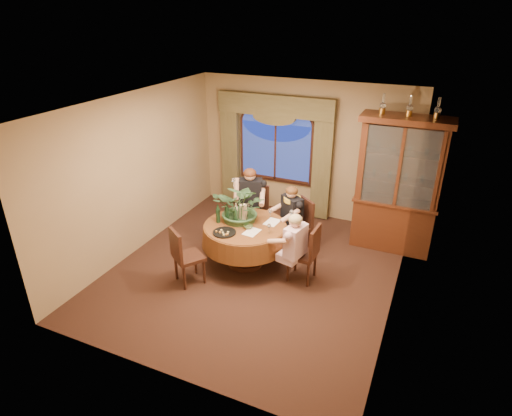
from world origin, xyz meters
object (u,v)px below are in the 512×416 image
at_px(dining_table, 245,244).
at_px(olive_bowl, 248,227).
at_px(oil_lamp_left, 383,104).
at_px(stoneware_vase, 243,213).
at_px(wine_bottle_2, 227,213).
at_px(chair_back_right, 297,226).
at_px(person_scarf, 292,219).
at_px(china_cabinet, 398,186).
at_px(person_pink, 295,250).
at_px(oil_lamp_center, 410,106).
at_px(person_back, 250,203).
at_px(chair_back, 256,213).
at_px(wine_bottle_1, 236,212).
at_px(wine_bottle_0, 218,213).
at_px(wine_bottle_3, 236,216).
at_px(chair_front_left, 189,256).
at_px(chair_right, 302,253).
at_px(centerpiece_plant, 242,188).
at_px(oil_lamp_right, 438,108).

distance_m(dining_table, olive_bowl, 0.42).
height_order(oil_lamp_left, stoneware_vase, oil_lamp_left).
relative_size(stoneware_vase, wine_bottle_2, 0.89).
bearing_deg(chair_back_right, person_scarf, 56.87).
relative_size(china_cabinet, wine_bottle_2, 7.37).
xyz_separation_m(person_pink, person_scarf, (-0.41, 0.99, 0.01)).
distance_m(oil_lamp_center, person_back, 3.24).
bearing_deg(chair_back, person_pink, 121.12).
relative_size(oil_lamp_center, chair_back, 0.35).
relative_size(stoneware_vase, wine_bottle_1, 0.89).
xyz_separation_m(person_pink, wine_bottle_1, (-1.17, 0.30, 0.30)).
height_order(person_pink, wine_bottle_2, person_pink).
distance_m(dining_table, chair_back_right, 1.03).
xyz_separation_m(person_scarf, stoneware_vase, (-0.65, -0.63, 0.27)).
bearing_deg(wine_bottle_2, wine_bottle_0, -146.08).
height_order(stoneware_vase, wine_bottle_3, wine_bottle_3).
relative_size(oil_lamp_left, person_back, 0.24).
bearing_deg(wine_bottle_0, chair_back, 78.69).
bearing_deg(chair_front_left, wine_bottle_2, 107.77).
bearing_deg(oil_lamp_left, chair_front_left, -133.80).
bearing_deg(wine_bottle_0, dining_table, 11.67).
bearing_deg(chair_front_left, chair_right, 61.44).
bearing_deg(centerpiece_plant, person_pink, -19.00).
height_order(chair_back, wine_bottle_1, wine_bottle_1).
relative_size(oil_lamp_right, chair_front_left, 0.35).
xyz_separation_m(oil_lamp_left, person_back, (-2.11, -0.67, -1.90)).
relative_size(oil_lamp_center, person_back, 0.24).
relative_size(oil_lamp_right, chair_back_right, 0.35).
relative_size(oil_lamp_center, person_scarf, 0.27).
xyz_separation_m(oil_lamp_left, wine_bottle_0, (-2.22, -1.71, -1.69)).
xyz_separation_m(person_scarf, centerpiece_plant, (-0.67, -0.61, 0.72)).
distance_m(chair_right, wine_bottle_0, 1.55).
xyz_separation_m(chair_back_right, stoneware_vase, (-0.74, -0.65, 0.42)).
bearing_deg(chair_front_left, oil_lamp_left, 81.08).
bearing_deg(person_pink, wine_bottle_0, 97.86).
bearing_deg(oil_lamp_center, centerpiece_plant, -147.61).
distance_m(chair_right, olive_bowl, 0.98).
bearing_deg(wine_bottle_3, dining_table, 25.15).
relative_size(oil_lamp_left, olive_bowl, 2.14).
xyz_separation_m(person_scarf, wine_bottle_0, (-1.01, -0.86, 0.29)).
height_order(chair_right, person_scarf, person_scarf).
relative_size(stoneware_vase, wine_bottle_0, 0.89).
height_order(chair_front_left, olive_bowl, chair_front_left).
bearing_deg(olive_bowl, oil_lamp_right, 33.97).
bearing_deg(chair_right, person_pink, 163.78).
bearing_deg(wine_bottle_1, chair_back_right, 40.07).
bearing_deg(centerpiece_plant, chair_back, 97.83).
height_order(chair_back, wine_bottle_0, wine_bottle_0).
height_order(centerpiece_plant, wine_bottle_2, centerpiece_plant).
distance_m(person_scarf, olive_bowl, 0.97).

